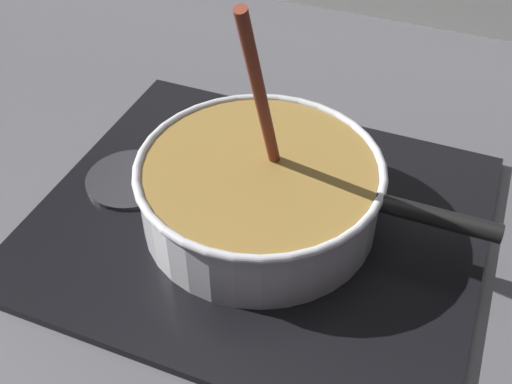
# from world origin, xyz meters

# --- Properties ---
(ground) EXTENTS (2.40, 1.60, 0.04)m
(ground) POSITION_xyz_m (0.00, 0.00, -0.02)
(ground) COLOR #4C4C51
(hob_plate) EXTENTS (0.56, 0.48, 0.01)m
(hob_plate) POSITION_xyz_m (-0.00, 0.16, 0.01)
(hob_plate) COLOR black
(hob_plate) RESTS_ON ground
(burner_ring) EXTENTS (0.17, 0.17, 0.01)m
(burner_ring) POSITION_xyz_m (-0.00, 0.16, 0.02)
(burner_ring) COLOR #592D0C
(burner_ring) RESTS_ON hob_plate
(spare_burner) EXTENTS (0.12, 0.12, 0.01)m
(spare_burner) POSITION_xyz_m (-0.19, 0.16, 0.01)
(spare_burner) COLOR #262628
(spare_burner) RESTS_ON hob_plate
(cooking_pan) EXTENTS (0.44, 0.31, 0.32)m
(cooking_pan) POSITION_xyz_m (-0.00, 0.16, 0.06)
(cooking_pan) COLOR silver
(cooking_pan) RESTS_ON hob_plate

